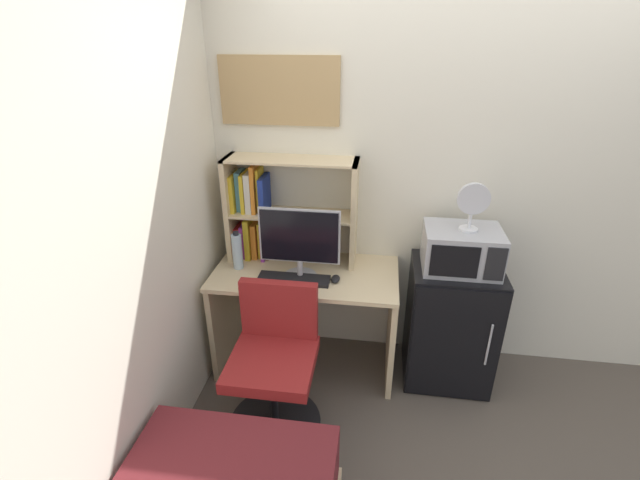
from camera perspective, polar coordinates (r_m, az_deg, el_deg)
wall_back at (r=3.06m, az=25.06°, el=6.42°), size 6.40×0.04×2.60m
wall_left at (r=1.84m, az=-31.07°, el=-6.94°), size 0.04×4.40×2.60m
desk at (r=3.00m, az=-1.83°, el=-8.02°), size 1.20×0.61×0.76m
hutch_bookshelf at (r=2.95m, az=-6.44°, el=3.97°), size 0.86×0.25×0.70m
monitor at (r=2.70m, az=-2.68°, el=-0.11°), size 0.50×0.21×0.46m
keyboard at (r=2.78m, az=-3.43°, el=-5.08°), size 0.45×0.13×0.02m
computer_mouse at (r=2.76m, az=2.02°, el=-5.06°), size 0.06×0.09×0.03m
water_bottle at (r=2.92m, az=-10.68°, el=-1.42°), size 0.07×0.07×0.26m
mini_fridge at (r=3.08m, az=16.51°, el=-10.41°), size 0.55×0.49×0.85m
microwave at (r=2.81m, az=17.87°, el=-1.15°), size 0.46×0.35×0.26m
desk_fan at (r=2.69m, az=19.21°, el=4.55°), size 0.19×0.11×0.29m
desk_chair at (r=2.68m, az=-5.86°, el=-16.36°), size 0.55×0.55×0.88m
wall_corkboard at (r=2.85m, az=-5.31°, el=18.70°), size 0.75×0.02×0.41m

